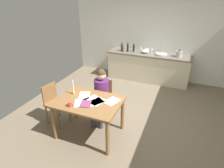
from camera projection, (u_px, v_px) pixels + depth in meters
The scene contains 27 objects.
ground_plane at pixel (125, 118), 4.41m from camera, with size 5.20×5.20×0.04m, color #7A6B56.
wall_back at pixel (152, 38), 5.99m from camera, with size 5.20×0.12×2.60m, color silver.
kitchen_counter at pixel (148, 67), 6.07m from camera, with size 2.57×0.64×0.90m.
dining_table at pixel (89, 106), 3.61m from camera, with size 1.24×0.89×0.78m.
chair_at_table at pixel (103, 97), 4.26m from camera, with size 0.45×0.45×0.88m.
person_seated at pixel (101, 93), 4.05m from camera, with size 0.38×0.62×1.19m.
chair_side_empty at pixel (55, 102), 4.05m from camera, with size 0.46×0.46×0.89m.
coffee_mug at pixel (70, 104), 3.37m from camera, with size 0.11×0.07×0.09m.
candlestick at pixel (73, 90), 3.77m from camera, with size 0.06×0.06×0.30m.
book_magazine at pixel (86, 104), 3.45m from camera, with size 0.18×0.24×0.02m, color #883D6E.
paper_letter at pixel (112, 101), 3.55m from camera, with size 0.21×0.30×0.00m, color white.
paper_bill at pixel (84, 95), 3.75m from camera, with size 0.21×0.30×0.00m, color white.
paper_envelope at pixel (92, 99), 3.62m from camera, with size 0.21×0.30×0.00m, color white.
paper_receipt at pixel (95, 102), 3.52m from camera, with size 0.21×0.30×0.00m, color white.
paper_notice at pixel (98, 101), 3.54m from camera, with size 0.21×0.30×0.00m, color white.
paper_flyer at pixel (81, 103), 3.50m from camera, with size 0.21×0.30×0.00m, color white.
sink_unit at pixel (161, 54), 5.74m from camera, with size 0.36×0.36×0.24m.
bottle_oil at pixel (122, 47), 6.09m from camera, with size 0.07×0.07×0.27m.
bottle_vinegar at pixel (124, 48), 6.00m from camera, with size 0.07×0.07×0.27m.
bottle_wine_red at pixel (128, 48), 6.00m from camera, with size 0.07×0.07×0.29m.
bottle_sauce at pixel (134, 48), 6.01m from camera, with size 0.06×0.06×0.26m.
mixing_bowl at pixel (145, 51), 5.90m from camera, with size 0.25×0.25×0.11m, color white.
stovetop_kettle at pixel (179, 54), 5.53m from camera, with size 0.18×0.18×0.22m.
wine_glass_near_sink at pixel (152, 49), 5.93m from camera, with size 0.07×0.07×0.15m.
wine_glass_by_kettle at pixel (148, 49), 5.97m from camera, with size 0.07×0.07×0.15m.
wine_glass_back_left at pixel (146, 48), 5.99m from camera, with size 0.07×0.07×0.15m.
wine_glass_back_right at pixel (141, 48), 6.05m from camera, with size 0.07×0.07×0.15m.
Camera 1 is at (1.08, -3.46, 2.63)m, focal length 30.23 mm.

